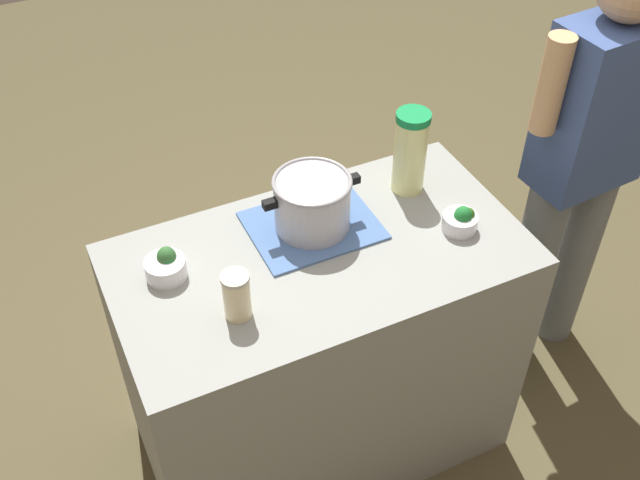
{
  "coord_description": "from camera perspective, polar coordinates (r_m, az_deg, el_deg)",
  "views": [
    {
      "loc": [
        -0.65,
        -1.36,
        2.33
      ],
      "look_at": [
        0.0,
        0.0,
        0.94
      ],
      "focal_mm": 42.61,
      "sensor_mm": 36.0,
      "label": 1
    }
  ],
  "objects": [
    {
      "name": "ground_plane",
      "position": [
        2.78,
        -0.0,
        -14.43
      ],
      "size": [
        8.0,
        8.0,
        0.0
      ],
      "primitive_type": "plane",
      "color": "brown"
    },
    {
      "name": "counter_slab",
      "position": [
        2.41,
        -0.0,
        -8.68
      ],
      "size": [
        1.15,
        0.62,
        0.89
      ],
      "primitive_type": "cube",
      "color": "gray",
      "rests_on": "ground_plane"
    },
    {
      "name": "dish_cloth",
      "position": [
        2.16,
        -0.57,
        1.1
      ],
      "size": [
        0.36,
        0.29,
        0.01
      ],
      "primitive_type": "cube",
      "color": "#5074AF",
      "rests_on": "counter_slab"
    },
    {
      "name": "cooking_pot",
      "position": [
        2.11,
        -0.59,
        2.88
      ],
      "size": [
        0.29,
        0.22,
        0.16
      ],
      "color": "#B7B7BC",
      "rests_on": "dish_cloth"
    },
    {
      "name": "lemonade_pitcher",
      "position": [
        2.24,
        6.79,
        6.61
      ],
      "size": [
        0.1,
        0.1,
        0.26
      ],
      "color": "#F0F196",
      "rests_on": "counter_slab"
    },
    {
      "name": "mason_jar",
      "position": [
        1.89,
        -6.27,
        -4.16
      ],
      "size": [
        0.07,
        0.07,
        0.14
      ],
      "color": "beige",
      "rests_on": "counter_slab"
    },
    {
      "name": "broccoli_bowl_front",
      "position": [
        2.18,
        10.55,
        1.46
      ],
      "size": [
        0.1,
        0.1,
        0.08
      ],
      "color": "silver",
      "rests_on": "counter_slab"
    },
    {
      "name": "broccoli_bowl_center",
      "position": [
        2.04,
        -11.49,
        -1.9
      ],
      "size": [
        0.11,
        0.11,
        0.09
      ],
      "color": "silver",
      "rests_on": "counter_slab"
    },
    {
      "name": "person_cook",
      "position": [
        2.59,
        19.08,
        5.4
      ],
      "size": [
        0.5,
        0.22,
        1.55
      ],
      "color": "slate",
      "rests_on": "ground_plane"
    }
  ]
}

